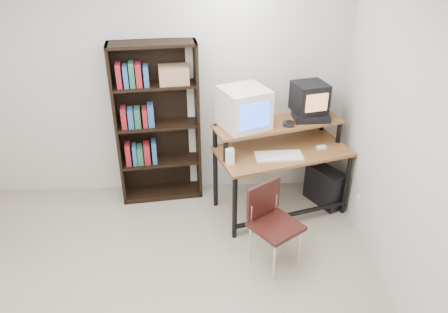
{
  "coord_description": "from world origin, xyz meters",
  "views": [
    {
      "loc": [
        0.47,
        -2.45,
        2.83
      ],
      "look_at": [
        0.63,
        1.1,
        0.88
      ],
      "focal_mm": 35.0,
      "sensor_mm": 36.0,
      "label": 1
    }
  ],
  "objects_px": {
    "crt_monitor": "(244,108)",
    "school_chair": "(271,217)",
    "computer_desk": "(281,151)",
    "bookshelf": "(157,122)",
    "pc_tower": "(325,186)",
    "crt_tv": "(310,97)"
  },
  "relations": [
    {
      "from": "crt_monitor",
      "to": "school_chair",
      "type": "distance_m",
      "value": 1.12
    },
    {
      "from": "computer_desk",
      "to": "bookshelf",
      "type": "relative_size",
      "value": 0.84
    },
    {
      "from": "bookshelf",
      "to": "pc_tower",
      "type": "bearing_deg",
      "value": -15.7
    },
    {
      "from": "crt_monitor",
      "to": "school_chair",
      "type": "xyz_separation_m",
      "value": [
        0.19,
        -0.86,
        -0.69
      ]
    },
    {
      "from": "crt_monitor",
      "to": "crt_tv",
      "type": "relative_size",
      "value": 1.46
    },
    {
      "from": "pc_tower",
      "to": "bookshelf",
      "type": "relative_size",
      "value": 0.25
    },
    {
      "from": "computer_desk",
      "to": "bookshelf",
      "type": "height_order",
      "value": "bookshelf"
    },
    {
      "from": "computer_desk",
      "to": "pc_tower",
      "type": "bearing_deg",
      "value": -8.14
    },
    {
      "from": "school_chair",
      "to": "crt_monitor",
      "type": "bearing_deg",
      "value": 66.75
    },
    {
      "from": "school_chair",
      "to": "crt_tv",
      "type": "bearing_deg",
      "value": 28.98
    },
    {
      "from": "pc_tower",
      "to": "bookshelf",
      "type": "xyz_separation_m",
      "value": [
        -1.83,
        0.26,
        0.7
      ]
    },
    {
      "from": "crt_tv",
      "to": "bookshelf",
      "type": "xyz_separation_m",
      "value": [
        -1.6,
        0.11,
        -0.29
      ]
    },
    {
      "from": "computer_desk",
      "to": "crt_monitor",
      "type": "bearing_deg",
      "value": 157.4
    },
    {
      "from": "computer_desk",
      "to": "school_chair",
      "type": "bearing_deg",
      "value": -121.06
    },
    {
      "from": "crt_monitor",
      "to": "bookshelf",
      "type": "xyz_separation_m",
      "value": [
        -0.9,
        0.31,
        -0.27
      ]
    },
    {
      "from": "bookshelf",
      "to": "school_chair",
      "type": "bearing_deg",
      "value": -54.54
    },
    {
      "from": "computer_desk",
      "to": "crt_monitor",
      "type": "xyz_separation_m",
      "value": [
        -0.39,
        0.04,
        0.47
      ]
    },
    {
      "from": "computer_desk",
      "to": "school_chair",
      "type": "xyz_separation_m",
      "value": [
        -0.21,
        -0.82,
        -0.22
      ]
    },
    {
      "from": "computer_desk",
      "to": "pc_tower",
      "type": "distance_m",
      "value": 0.73
    },
    {
      "from": "crt_tv",
      "to": "bookshelf",
      "type": "height_order",
      "value": "bookshelf"
    },
    {
      "from": "pc_tower",
      "to": "school_chair",
      "type": "xyz_separation_m",
      "value": [
        -0.74,
        -0.91,
        0.27
      ]
    },
    {
      "from": "bookshelf",
      "to": "crt_tv",
      "type": "bearing_deg",
      "value": -11.33
    }
  ]
}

